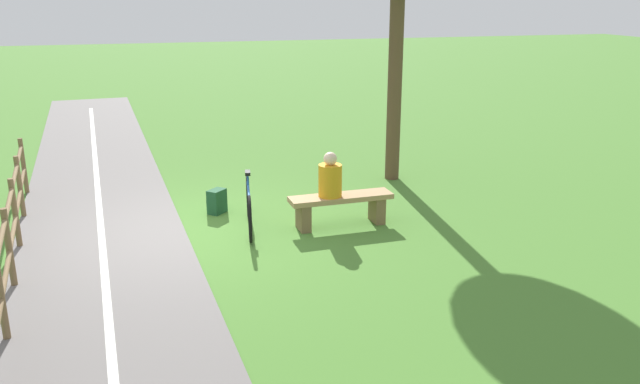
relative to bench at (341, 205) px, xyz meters
name	(u,v)px	position (x,y,z in m)	size (l,w,h in m)	color
ground_plane	(183,232)	(2.42, -0.40, -0.34)	(80.00, 80.00, 0.00)	#477A2D
bench	(341,205)	(0.00, 0.00, 0.00)	(1.64, 0.44, 0.50)	#A88456
person_seated	(330,178)	(0.18, 0.00, 0.45)	(0.37, 0.37, 0.70)	orange
bicycle	(249,206)	(1.41, -0.26, 0.03)	(0.31, 1.78, 0.88)	black
backpack	(217,202)	(1.79, -1.16, -0.14)	(0.36, 0.36, 0.40)	#1E4C2D
fence_roadside	(11,223)	(4.68, 0.25, 0.26)	(0.72, 7.09, 1.02)	brown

